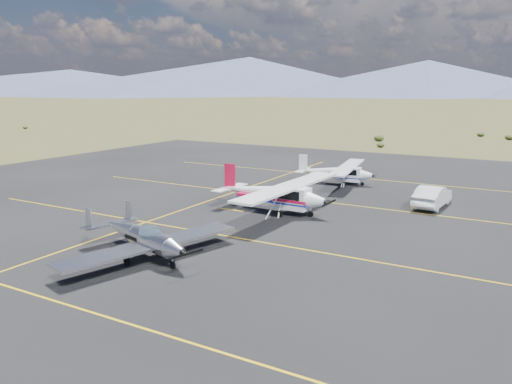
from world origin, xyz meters
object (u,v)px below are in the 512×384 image
Objects in this scene: aircraft_cessna at (274,193)px; aircraft_plain at (336,172)px; aircraft_low_wing at (144,237)px; sedan at (432,196)px.

aircraft_cessna reaches higher than aircraft_plain.
aircraft_cessna reaches higher than aircraft_low_wing.
aircraft_plain is (0.19, 11.64, -0.23)m from aircraft_cessna.
sedan is (9.11, -4.75, -0.32)m from aircraft_plain.
aircraft_low_wing is 0.99× the size of aircraft_plain.
sedan is (10.73, 18.46, -0.23)m from aircraft_low_wing.
aircraft_cessna is (1.44, 11.57, 0.33)m from aircraft_low_wing.
sedan is at bearing 39.32° from aircraft_cessna.
aircraft_plain is (1.62, 23.21, 0.09)m from aircraft_low_wing.
aircraft_low_wing reaches higher than sedan.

